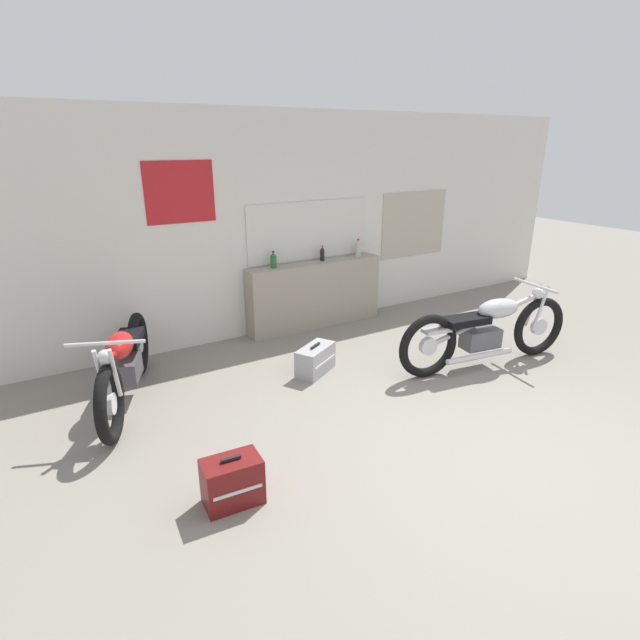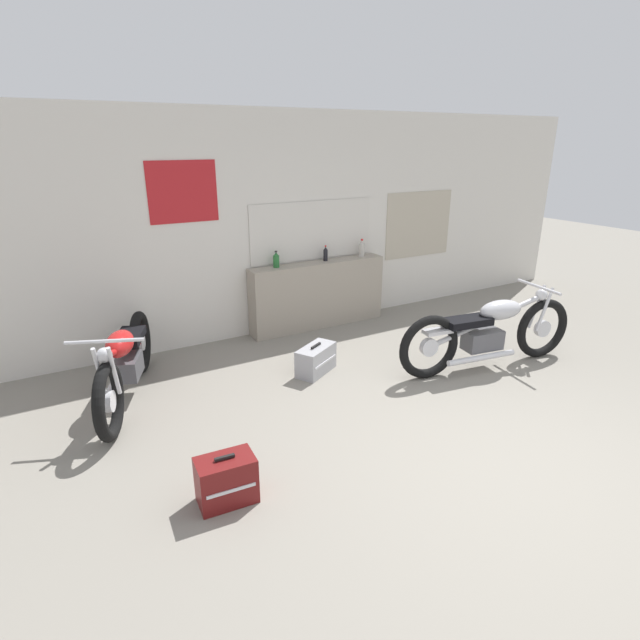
% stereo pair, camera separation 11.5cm
% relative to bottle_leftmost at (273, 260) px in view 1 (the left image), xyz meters
% --- Properties ---
extents(ground_plane, '(24.00, 24.00, 0.00)m').
position_rel_bottle_leftmost_xyz_m(ground_plane, '(0.32, -3.51, -0.99)').
color(ground_plane, gray).
extents(wall_back, '(10.00, 0.07, 2.80)m').
position_rel_bottle_leftmost_xyz_m(wall_back, '(0.34, 0.16, 0.41)').
color(wall_back, silver).
rests_on(wall_back, ground_plane).
extents(sill_counter, '(1.94, 0.28, 0.90)m').
position_rel_bottle_leftmost_xyz_m(sill_counter, '(0.60, -0.02, -0.54)').
color(sill_counter, gray).
rests_on(sill_counter, ground_plane).
extents(bottle_leftmost, '(0.08, 0.08, 0.21)m').
position_rel_bottle_leftmost_xyz_m(bottle_leftmost, '(0.00, 0.00, 0.00)').
color(bottle_leftmost, '#23662D').
rests_on(bottle_leftmost, sill_counter).
extents(bottle_left_center, '(0.06, 0.06, 0.21)m').
position_rel_bottle_leftmost_xyz_m(bottle_left_center, '(0.73, 0.01, -0.00)').
color(bottle_left_center, black).
rests_on(bottle_left_center, sill_counter).
extents(bottle_center, '(0.08, 0.08, 0.24)m').
position_rel_bottle_leftmost_xyz_m(bottle_center, '(1.31, -0.00, 0.01)').
color(bottle_center, '#B7B2A8').
rests_on(bottle_center, sill_counter).
extents(motorcycle_red, '(0.93, 1.91, 0.85)m').
position_rel_bottle_leftmost_xyz_m(motorcycle_red, '(-2.06, -0.92, -0.58)').
color(motorcycle_red, black).
rests_on(motorcycle_red, ground_plane).
extents(motorcycle_silver, '(2.25, 0.64, 0.89)m').
position_rel_bottle_leftmost_xyz_m(motorcycle_silver, '(1.59, -2.13, -0.56)').
color(motorcycle_silver, black).
rests_on(motorcycle_silver, ground_plane).
extents(hard_case_darkred, '(0.42, 0.28, 0.37)m').
position_rel_bottle_leftmost_xyz_m(hard_case_darkred, '(-1.73, -2.81, -0.82)').
color(hard_case_darkred, maroon).
rests_on(hard_case_darkred, ground_plane).
extents(hard_case_silver, '(0.55, 0.45, 0.33)m').
position_rel_bottle_leftmost_xyz_m(hard_case_silver, '(-0.16, -1.30, -0.84)').
color(hard_case_silver, '#9E9EA3').
rests_on(hard_case_silver, ground_plane).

